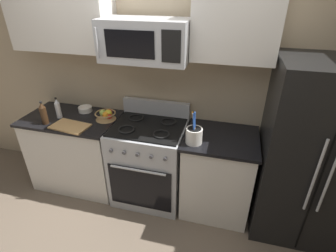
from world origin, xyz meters
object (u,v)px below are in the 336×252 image
(fruit_basket, at_px, (106,115))
(bottle_vinegar, at_px, (58,109))
(apple_loose, at_px, (109,117))
(cutting_board, at_px, (70,126))
(utensil_crock, at_px, (194,135))
(range_oven, at_px, (150,161))
(bottle_soy, at_px, (44,114))
(prep_bowl, at_px, (85,109))
(microwave, at_px, (146,40))
(refrigerator, at_px, (310,155))

(fruit_basket, height_order, bottle_vinegar, bottle_vinegar)
(apple_loose, distance_m, cutting_board, 0.41)
(apple_loose, bearing_deg, utensil_crock, -12.76)
(range_oven, height_order, utensil_crock, utensil_crock)
(fruit_basket, relative_size, bottle_soy, 0.90)
(utensil_crock, bearing_deg, bottle_vinegar, 175.03)
(fruit_basket, bearing_deg, prep_bowl, 160.44)
(microwave, distance_m, bottle_vinegar, 1.28)
(bottle_soy, xyz_separation_m, prep_bowl, (0.25, 0.37, -0.09))
(bottle_vinegar, bearing_deg, cutting_board, -34.74)
(apple_loose, distance_m, prep_bowl, 0.38)
(microwave, height_order, fruit_basket, microwave)
(range_oven, xyz_separation_m, fruit_basket, (-0.50, 0.06, 0.49))
(range_oven, height_order, microwave, microwave)
(cutting_board, bearing_deg, range_oven, 14.26)
(bottle_soy, bearing_deg, prep_bowl, 55.98)
(bottle_vinegar, height_order, bottle_soy, bottle_soy)
(apple_loose, height_order, bottle_soy, bottle_soy)
(apple_loose, height_order, prep_bowl, apple_loose)
(microwave, relative_size, utensil_crock, 2.43)
(range_oven, relative_size, cutting_board, 2.83)
(range_oven, relative_size, microwave, 1.38)
(refrigerator, bearing_deg, utensil_crock, -171.73)
(utensil_crock, bearing_deg, bottle_soy, -179.00)
(cutting_board, relative_size, prep_bowl, 2.45)
(apple_loose, bearing_deg, prep_bowl, 160.81)
(apple_loose, bearing_deg, range_oven, -6.30)
(range_oven, bearing_deg, apple_loose, 173.70)
(cutting_board, bearing_deg, microwave, 16.17)
(microwave, relative_size, bottle_vinegar, 3.34)
(fruit_basket, distance_m, prep_bowl, 0.34)
(fruit_basket, bearing_deg, cutting_board, -137.20)
(prep_bowl, bearing_deg, fruit_basket, -19.56)
(cutting_board, height_order, bottle_vinegar, bottle_vinegar)
(range_oven, relative_size, bottle_vinegar, 4.61)
(utensil_crock, relative_size, apple_loose, 4.14)
(fruit_basket, bearing_deg, refrigerator, -2.19)
(refrigerator, bearing_deg, bottle_vinegar, -179.58)
(range_oven, bearing_deg, bottle_vinegar, -177.97)
(range_oven, height_order, refrigerator, refrigerator)
(utensil_crock, bearing_deg, refrigerator, 8.27)
(fruit_basket, xyz_separation_m, bottle_soy, (-0.58, -0.26, 0.07))
(range_oven, bearing_deg, bottle_soy, -169.67)
(microwave, bearing_deg, refrigerator, -1.67)
(utensil_crock, distance_m, bottle_soy, 1.59)
(bottle_vinegar, bearing_deg, range_oven, 2.03)
(refrigerator, height_order, bottle_vinegar, refrigerator)
(fruit_basket, relative_size, cutting_board, 0.59)
(utensil_crock, bearing_deg, prep_bowl, 165.48)
(cutting_board, bearing_deg, bottle_vinegar, 145.26)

